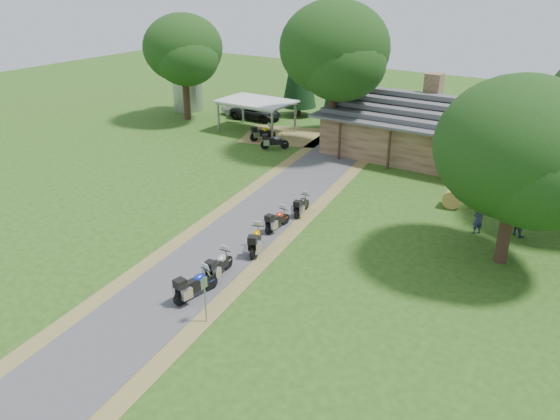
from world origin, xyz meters
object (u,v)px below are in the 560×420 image
Objects in this scene: silo at (187,80)px; motorcycle_row_c at (256,239)px; motorcycle_carport_a at (263,132)px; motorcycle_row_e at (302,204)px; car_white_sedan at (241,107)px; hay_bale at (453,198)px; motorcycle_row_b at (219,264)px; motorcycle_carport_b at (275,141)px; lodge at (464,131)px; car_dark_suv at (256,109)px; motorcycle_row_d at (277,219)px; carport at (257,116)px; motorcycle_row_a at (196,283)px.

silo is 2.93× the size of motorcycle_row_c.
motorcycle_row_e is at bearing -106.07° from motorcycle_carport_a.
car_white_sedan is at bearing 14.05° from motorcycle_row_c.
motorcycle_carport_a reaches higher than hay_bale.
motorcycle_row_b is at bearing 156.38° from motorcycle_row_c.
motorcycle_row_c is at bearing -7.42° from motorcycle_row_b.
motorcycle_row_e is 0.90× the size of motorcycle_carport_b.
hay_bale is at bearing -33.36° from motorcycle_row_b.
motorcycle_row_b is 15.84m from hay_bale.
motorcycle_row_e is (23.28, -16.05, -2.43)m from silo.
lodge reaches higher than car_dark_suv.
motorcycle_row_d is 0.93× the size of motorcycle_carport_b.
carport is 4.26m from car_dark_suv.
car_dark_suv is 24.48m from motorcycle_row_d.
motorcycle_carport_b is (14.85, -6.27, -2.36)m from silo.
motorcycle_row_a is at bearing -60.36° from carport.
silo is 28.38m from motorcycle_row_e.
motorcycle_row_a is at bearing -136.91° from car_white_sedan.
lodge is 18.99× the size of hay_bale.
motorcycle_row_d is (12.61, -15.82, -0.75)m from carport.
motorcycle_row_d is at bearing 15.52° from motorcycle_row_a.
motorcycle_row_c is (-0.30, 5.01, -0.01)m from motorcycle_row_a.
motorcycle_row_c reaches higher than hay_bale.
hay_bale is (2.05, -8.77, -1.89)m from lodge.
motorcycle_carport_b is (-9.14, 20.13, -0.03)m from motorcycle_row_a.
carport reaches higher than car_white_sedan.
lodge is 22.38m from car_white_sedan.
carport is 25.31m from motorcycle_row_b.
car_white_sedan reaches higher than motorcycle_row_b.
motorcycle_row_e is at bearing -34.59° from silo.
carport reaches higher than motorcycle_row_a.
carport is at bearing -148.75° from car_dark_suv.
motorcycle_row_e is (17.06, -16.78, -0.30)m from car_white_sedan.
motorcycle_row_e is 9.37m from hay_bale.
car_dark_suv reaches higher than motorcycle_row_c.
motorcycle_row_c is 13.19m from hay_bale.
motorcycle_row_c reaches higher than motorcycle_carport_b.
silo reaches higher than motorcycle_carport_a.
motorcycle_carport_a is (-11.05, 16.60, 0.00)m from motorcycle_row_c.
lodge is 17.94m from carport.
car_white_sedan reaches higher than motorcycle_carport_a.
motorcycle_row_d reaches higher than hay_bale.
carport is 2.94m from motorcycle_carport_a.
motorcycle_carport_b is at bearing -119.16° from car_white_sedan.
motorcycle_row_a is 10.37m from motorcycle_row_e.
motorcycle_row_c is 1.03× the size of motorcycle_carport_b.
car_white_sedan reaches higher than hay_bale.
car_dark_suv is (8.08, 0.62, -2.02)m from silo.
lodge is at bearing -19.62° from motorcycle_row_b.
motorcycle_row_e is at bearing -86.90° from motorcycle_carport_b.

